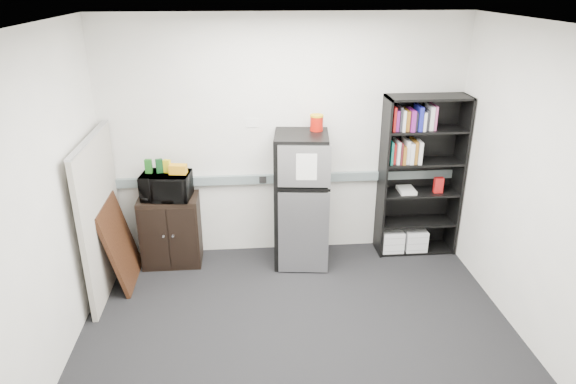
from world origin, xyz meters
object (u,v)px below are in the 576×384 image
object	(u,v)px
cabinet	(171,231)
microwave	(166,186)
bookshelf	(419,173)
refrigerator	(301,200)
cubicle_partition	(101,215)

from	to	relation	value
cabinet	microwave	distance (m)	0.54
bookshelf	cabinet	xyz separation A→B (m)	(-2.80, -0.07, -0.57)
cabinet	refrigerator	size ratio (longest dim) A/B	0.53
cabinet	refrigerator	bearing A→B (deg)	-3.17
cubicle_partition	cabinet	distance (m)	0.84
microwave	refrigerator	world-z (taller)	refrigerator
bookshelf	refrigerator	distance (m)	1.38
cabinet	refrigerator	distance (m)	1.49
cubicle_partition	refrigerator	world-z (taller)	cubicle_partition
cubicle_partition	microwave	world-z (taller)	cubicle_partition
cabinet	microwave	world-z (taller)	microwave
bookshelf	refrigerator	size ratio (longest dim) A/B	1.23
bookshelf	cabinet	world-z (taller)	bookshelf
cubicle_partition	microwave	bearing A→B (deg)	33.71
cubicle_partition	bookshelf	bearing A→B (deg)	8.13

